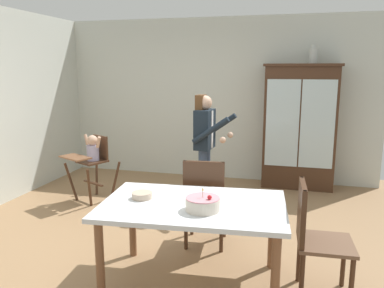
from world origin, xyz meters
TOP-DOWN VIEW (x-y plane):
  - ground_plane at (0.00, 0.00)m, footprint 6.24×6.24m
  - wall_back at (0.00, 2.63)m, footprint 5.32×0.06m
  - china_cabinet at (1.38, 2.37)m, footprint 1.15×0.48m
  - ceramic_vase at (1.53, 2.37)m, footprint 0.13×0.13m
  - high_chair_with_toddler at (-1.45, 0.97)m, footprint 0.76×0.83m
  - adult_person at (0.16, 1.09)m, footprint 0.53×0.51m
  - dining_table at (0.48, -0.80)m, footprint 1.63×1.11m
  - birthday_cake at (0.60, -0.93)m, footprint 0.28×0.28m
  - serving_bowl at (0.02, -0.79)m, footprint 0.18×0.18m
  - dining_chair_far_side at (0.43, -0.09)m, footprint 0.48×0.48m
  - dining_chair_right_end at (1.48, -0.71)m, footprint 0.46×0.46m

SIDE VIEW (x-z plane):
  - ground_plane at x=0.00m, z-range 0.00..0.00m
  - dining_chair_far_side at x=0.43m, z-range 0.08..1.04m
  - dining_chair_right_end at x=1.48m, z-range 0.08..1.04m
  - dining_table at x=0.48m, z-range 0.28..1.02m
  - high_chair_with_toddler at x=-1.45m, z-range 0.18..1.13m
  - serving_bowl at x=0.02m, z-range 0.74..0.79m
  - birthday_cake at x=0.60m, z-range 0.70..0.89m
  - adult_person at x=0.16m, z-range 0.20..1.73m
  - china_cabinet at x=1.38m, z-range 0.01..1.95m
  - wall_back at x=0.00m, z-range 0.00..2.70m
  - ceramic_vase at x=1.53m, z-range 1.93..2.20m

